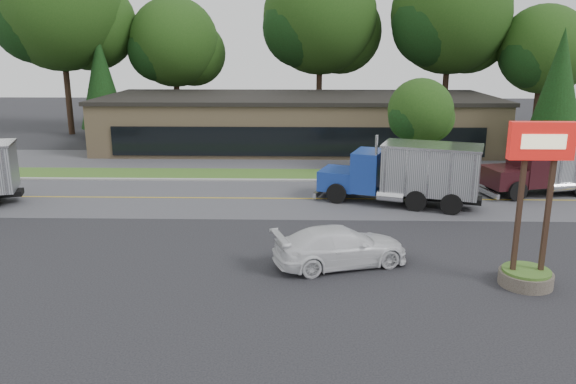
% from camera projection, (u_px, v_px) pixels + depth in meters
% --- Properties ---
extents(ground, '(140.00, 140.00, 0.00)m').
position_uv_depth(ground, '(244.00, 257.00, 23.09)').
color(ground, '#323237').
rests_on(ground, ground).
extents(road, '(60.00, 8.00, 0.02)m').
position_uv_depth(road, '(260.00, 198.00, 31.78)').
color(road, slate).
rests_on(road, ground).
extents(center_line, '(60.00, 0.12, 0.01)m').
position_uv_depth(center_line, '(260.00, 198.00, 31.78)').
color(center_line, gold).
rests_on(center_line, ground).
extents(curb, '(60.00, 0.30, 0.12)m').
position_uv_depth(curb, '(265.00, 181.00, 35.84)').
color(curb, '#9E9E99').
rests_on(curb, ground).
extents(grass_verge, '(60.00, 3.40, 0.03)m').
position_uv_depth(grass_verge, '(267.00, 175.00, 37.58)').
color(grass_verge, '#385F20').
rests_on(grass_verge, ground).
extents(far_parking, '(60.00, 7.00, 0.02)m').
position_uv_depth(far_parking, '(271.00, 160.00, 42.41)').
color(far_parking, slate).
rests_on(far_parking, ground).
extents(strip_mall, '(32.00, 12.00, 4.00)m').
position_uv_depth(strip_mall, '(298.00, 123.00, 47.65)').
color(strip_mall, tan).
rests_on(strip_mall, ground).
extents(bilo_sign, '(2.20, 1.90, 5.95)m').
position_uv_depth(bilo_sign, '(531.00, 232.00, 19.90)').
color(bilo_sign, '#6B6054').
rests_on(bilo_sign, ground).
extents(tree_far_a, '(12.26, 11.54, 17.48)m').
position_uv_depth(tree_far_a, '(63.00, 14.00, 51.77)').
color(tree_far_a, '#382619').
rests_on(tree_far_a, ground).
extents(tree_far_b, '(9.04, 8.51, 12.90)m').
position_uv_depth(tree_far_b, '(176.00, 46.00, 54.18)').
color(tree_far_b, '#382619').
rests_on(tree_far_b, ground).
extents(tree_far_c, '(11.47, 10.80, 16.36)m').
position_uv_depth(tree_far_c, '(322.00, 22.00, 53.30)').
color(tree_far_c, '#382619').
rests_on(tree_far_c, ground).
extents(tree_far_d, '(11.67, 10.98, 16.65)m').
position_uv_depth(tree_far_d, '(452.00, 20.00, 52.01)').
color(tree_far_d, '#382619').
rests_on(tree_far_d, ground).
extents(tree_far_e, '(8.39, 7.90, 11.97)m').
position_uv_depth(tree_far_e, '(543.00, 54.00, 50.61)').
color(tree_far_e, '#382619').
rests_on(tree_far_e, ground).
extents(evergreen_left, '(4.15, 4.15, 9.43)m').
position_uv_depth(evergreen_left, '(101.00, 81.00, 51.13)').
color(evergreen_left, '#382619').
rests_on(evergreen_left, ground).
extents(evergreen_right, '(4.22, 4.22, 9.59)m').
position_uv_depth(evergreen_right, '(558.00, 92.00, 38.66)').
color(evergreen_right, '#382619').
rests_on(evergreen_right, ground).
extents(tree_verge, '(4.48, 4.22, 6.39)m').
position_uv_depth(tree_verge, '(421.00, 114.00, 36.35)').
color(tree_verge, '#382619').
rests_on(tree_verge, ground).
extents(dump_truck_blue, '(8.86, 5.13, 3.36)m').
position_uv_depth(dump_truck_blue, '(408.00, 172.00, 30.19)').
color(dump_truck_blue, black).
rests_on(dump_truck_blue, ground).
extents(dump_truck_maroon, '(8.52, 4.39, 3.36)m').
position_uv_depth(dump_truck_maroon, '(561.00, 162.00, 32.63)').
color(dump_truck_maroon, black).
rests_on(dump_truck_maroon, ground).
extents(rally_car, '(5.74, 3.71, 1.55)m').
position_uv_depth(rally_car, '(341.00, 246.00, 22.06)').
color(rally_car, white).
rests_on(rally_car, ground).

